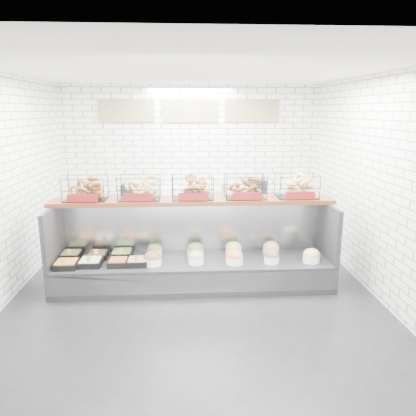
{
  "coord_description": "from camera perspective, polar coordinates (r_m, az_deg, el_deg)",
  "views": [
    {
      "loc": [
        -0.11,
        -5.26,
        2.52
      ],
      "look_at": [
        0.22,
        0.45,
        1.13
      ],
      "focal_mm": 35.0,
      "sensor_mm": 36.0,
      "label": 1
    }
  ],
  "objects": [
    {
      "name": "room_shell",
      "position": [
        5.88,
        -2.24,
        9.12
      ],
      "size": [
        5.02,
        5.51,
        3.01
      ],
      "color": "white",
      "rests_on": "ground"
    },
    {
      "name": "ground",
      "position": [
        5.83,
        -1.93,
        -11.96
      ],
      "size": [
        5.5,
        5.5,
        0.0
      ],
      "primitive_type": "plane",
      "color": "black",
      "rests_on": "ground"
    },
    {
      "name": "bagel_shelf",
      "position": [
        5.89,
        -2.17,
        2.58
      ],
      "size": [
        4.1,
        0.5,
        0.4
      ],
      "color": "#421E0E",
      "rests_on": "display_case"
    },
    {
      "name": "display_case",
      "position": [
        6.02,
        -2.17,
        -7.72
      ],
      "size": [
        4.0,
        0.9,
        1.2
      ],
      "color": "black",
      "rests_on": "ground"
    },
    {
      "name": "prep_counter",
      "position": [
        7.96,
        -2.4,
        -1.32
      ],
      "size": [
        4.0,
        0.6,
        1.2
      ],
      "color": "#93969B",
      "rests_on": "ground"
    }
  ]
}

